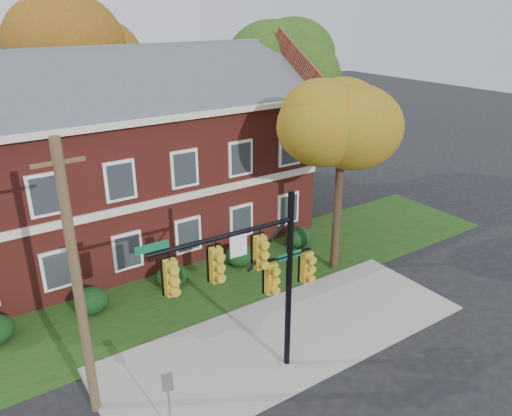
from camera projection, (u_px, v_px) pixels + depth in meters
ground at (305, 351)px, 17.74m from camera, size 120.00×120.00×0.00m
sidewalk at (288, 336)px, 18.49m from camera, size 14.00×5.00×0.08m
grass_strip at (220, 280)px, 22.34m from camera, size 30.00×6.00×0.04m
apartment_building at (119, 149)px, 24.00m from camera, size 18.80×8.80×9.74m
hedge_left at (91, 301)px, 19.83m from camera, size 1.40×1.26×1.05m
hedge_center at (172, 276)px, 21.65m from camera, size 1.40×1.26×1.05m
hedge_right at (240, 255)px, 23.46m from camera, size 1.40×1.26×1.05m
hedge_far_right at (298, 237)px, 25.28m from camera, size 1.40×1.26×1.05m
tree_near_right at (349, 128)px, 20.90m from camera, size 4.50×4.25×8.58m
tree_right_rear at (295, 66)px, 29.35m from camera, size 6.30×5.95×10.62m
tree_far_rear at (88, 53)px, 29.27m from camera, size 6.84×6.46×11.52m
traffic_signal at (258, 273)px, 14.98m from camera, size 5.71×0.55×6.37m
utility_pole at (78, 287)px, 13.59m from camera, size 1.32×0.29×8.49m
sign_post at (168, 393)px, 13.79m from camera, size 0.31×0.13×2.16m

